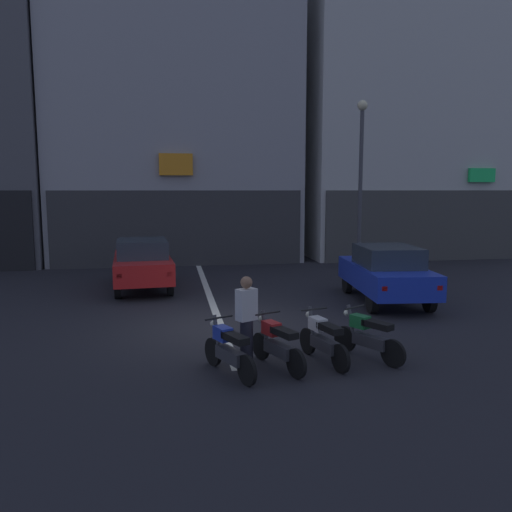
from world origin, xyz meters
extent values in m
plane|color=#232328|center=(0.00, 0.00, 0.00)|extent=(120.00, 120.00, 0.00)
cube|color=silver|center=(0.00, 6.00, 0.00)|extent=(0.20, 18.00, 0.01)
cube|color=#9E9EA3|center=(-0.78, 14.50, 6.99)|extent=(10.93, 9.48, 13.98)
cube|color=#373739|center=(-0.78, 9.71, 1.60)|extent=(10.49, 0.10, 3.20)
cube|color=orange|center=(-0.86, 9.64, 4.26)|extent=(1.38, 0.16, 0.89)
cube|color=silver|center=(10.47, 14.50, 6.56)|extent=(10.21, 9.90, 13.12)
cube|color=#454543|center=(10.47, 9.50, 1.60)|extent=(9.81, 0.10, 3.20)
cube|color=#1EE566|center=(12.89, 9.43, 3.89)|extent=(1.26, 0.16, 0.63)
cylinder|color=black|center=(-2.94, 6.15, 0.32)|extent=(0.23, 0.65, 0.64)
cylinder|color=black|center=(-1.40, 6.28, 0.32)|extent=(0.23, 0.65, 0.64)
cylinder|color=black|center=(-2.73, 3.56, 0.32)|extent=(0.23, 0.65, 0.64)
cylinder|color=black|center=(-1.18, 3.68, 0.32)|extent=(0.23, 0.65, 0.64)
cube|color=red|center=(-2.06, 4.92, 0.75)|extent=(2.09, 4.23, 0.66)
cube|color=#2D3842|center=(-2.05, 4.77, 1.36)|extent=(1.71, 2.09, 0.56)
cube|color=red|center=(-2.60, 2.85, 0.80)|extent=(0.14, 0.07, 0.12)
cube|color=red|center=(-1.20, 2.96, 0.80)|extent=(0.14, 0.07, 0.12)
cylinder|color=black|center=(4.30, 3.19, 0.32)|extent=(0.24, 0.65, 0.64)
cylinder|color=black|center=(5.84, 3.04, 0.32)|extent=(0.24, 0.65, 0.64)
cylinder|color=black|center=(4.05, 0.60, 0.32)|extent=(0.24, 0.65, 0.64)
cylinder|color=black|center=(5.59, 0.45, 0.32)|extent=(0.24, 0.65, 0.64)
cube|color=#1E38BF|center=(4.95, 1.82, 0.75)|extent=(2.15, 4.25, 0.66)
cube|color=#2D3842|center=(4.93, 1.67, 1.36)|extent=(1.73, 2.11, 0.56)
cube|color=red|center=(4.05, -0.13, 0.80)|extent=(0.15, 0.07, 0.12)
cube|color=red|center=(5.45, -0.26, 0.80)|extent=(0.15, 0.07, 0.12)
cylinder|color=#47474C|center=(5.59, 5.59, 2.99)|extent=(0.14, 0.14, 5.98)
sphere|color=beige|center=(5.59, 5.59, 6.16)|extent=(0.36, 0.36, 0.36)
cylinder|color=black|center=(-0.40, -2.65, 0.26)|extent=(0.28, 0.50, 0.52)
cylinder|color=black|center=(0.07, -3.70, 0.26)|extent=(0.28, 0.50, 0.52)
cube|color=#38383D|center=(-0.15, -3.22, 0.37)|extent=(0.48, 0.75, 0.22)
cube|color=black|center=(-0.08, -3.37, 0.72)|extent=(0.45, 0.64, 0.12)
cube|color=#233DB7|center=(-0.25, -2.99, 0.70)|extent=(0.35, 0.42, 0.24)
cylinder|color=#4C4C51|center=(-0.34, -2.79, 0.63)|extent=(0.16, 0.25, 0.70)
cylinder|color=black|center=(-0.31, -2.86, 0.95)|extent=(0.52, 0.26, 0.04)
sphere|color=silver|center=(-0.39, -2.67, 0.80)|extent=(0.12, 0.12, 0.12)
cylinder|color=black|center=(0.52, -2.46, 0.26)|extent=(0.26, 0.51, 0.52)
cylinder|color=black|center=(0.96, -3.53, 0.26)|extent=(0.26, 0.51, 0.52)
cube|color=#38383D|center=(0.76, -3.04, 0.37)|extent=(0.46, 0.76, 0.22)
cube|color=black|center=(0.82, -3.19, 0.72)|extent=(0.43, 0.64, 0.12)
cube|color=red|center=(0.66, -2.81, 0.70)|extent=(0.34, 0.42, 0.24)
cylinder|color=#4C4C51|center=(0.58, -2.60, 0.63)|extent=(0.15, 0.25, 0.70)
cylinder|color=black|center=(0.61, -2.68, 0.95)|extent=(0.52, 0.24, 0.04)
sphere|color=silver|center=(0.53, -2.49, 0.80)|extent=(0.12, 0.12, 0.12)
cylinder|color=black|center=(1.50, -2.30, 0.26)|extent=(0.20, 0.52, 0.52)
cylinder|color=black|center=(1.79, -3.41, 0.26)|extent=(0.20, 0.52, 0.52)
cube|color=#38383D|center=(1.66, -2.90, 0.37)|extent=(0.38, 0.76, 0.22)
cube|color=black|center=(1.70, -3.06, 0.72)|extent=(0.37, 0.64, 0.12)
cube|color=silver|center=(1.59, -2.66, 0.70)|extent=(0.30, 0.40, 0.24)
cylinder|color=#4C4C51|center=(1.54, -2.44, 0.63)|extent=(0.13, 0.25, 0.70)
cylinder|color=black|center=(1.56, -2.52, 0.95)|extent=(0.54, 0.17, 0.04)
sphere|color=silver|center=(1.50, -2.32, 0.80)|extent=(0.12, 0.12, 0.12)
cylinder|color=black|center=(2.27, -2.30, 0.26)|extent=(0.31, 0.49, 0.52)
cylinder|color=black|center=(2.83, -3.30, 0.26)|extent=(0.31, 0.49, 0.52)
cube|color=#38383D|center=(2.58, -2.85, 0.37)|extent=(0.53, 0.74, 0.22)
cube|color=black|center=(2.65, -2.98, 0.72)|extent=(0.48, 0.63, 0.12)
cube|color=#1E7238|center=(2.45, -2.62, 0.70)|extent=(0.37, 0.42, 0.24)
cylinder|color=#4C4C51|center=(2.34, -2.43, 0.63)|extent=(0.18, 0.24, 0.70)
cylinder|color=black|center=(2.38, -2.50, 0.95)|extent=(0.50, 0.30, 0.04)
sphere|color=silver|center=(2.28, -2.32, 0.80)|extent=(0.12, 0.12, 0.12)
cylinder|color=#23232D|center=(0.21, -2.75, 0.43)|extent=(0.24, 0.24, 0.86)
cube|color=silver|center=(0.21, -2.75, 1.15)|extent=(0.42, 0.36, 0.58)
sphere|color=#9E7051|center=(0.21, -2.75, 1.56)|extent=(0.22, 0.22, 0.22)
camera|label=1|loc=(-1.11, -11.57, 3.22)|focal=35.11mm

